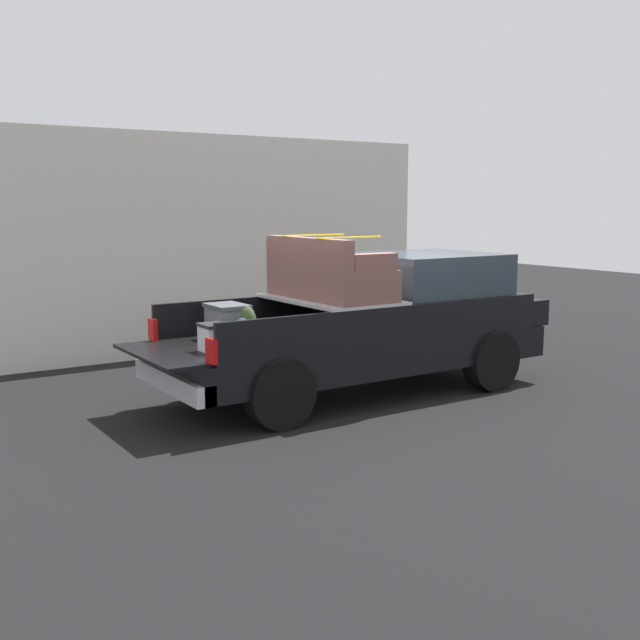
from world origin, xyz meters
TOP-DOWN VIEW (x-y plane):
  - ground_plane at (0.00, 0.00)m, footprint 40.00×40.00m
  - pickup_truck at (0.38, 0.00)m, footprint 6.05×2.06m
  - building_facade at (-0.65, 4.15)m, footprint 9.67×0.36m
  - trash_can at (3.52, 3.37)m, footprint 0.60×0.60m

SIDE VIEW (x-z plane):
  - ground_plane at x=0.00m, z-range 0.00..0.00m
  - trash_can at x=3.52m, z-range 0.01..0.99m
  - pickup_truck at x=0.38m, z-range -0.12..2.10m
  - building_facade at x=-0.65m, z-range 0.00..3.86m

